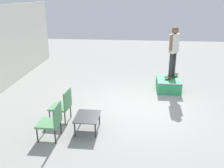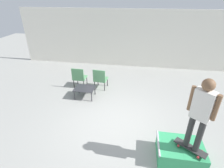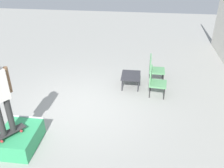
# 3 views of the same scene
# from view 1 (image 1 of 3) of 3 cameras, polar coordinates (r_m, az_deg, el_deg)

# --- Properties ---
(ground_plane) EXTENTS (24.00, 24.00, 0.00)m
(ground_plane) POSITION_cam_1_polar(r_m,az_deg,el_deg) (7.86, 6.64, -5.59)
(ground_plane) COLOR gray
(skate_ramp_box) EXTENTS (1.11, 0.83, 0.45)m
(skate_ramp_box) POSITION_cam_1_polar(r_m,az_deg,el_deg) (9.44, 12.73, -0.07)
(skate_ramp_box) COLOR #339E60
(skate_ramp_box) RESTS_ON ground_plane
(skateboard_on_ramp) EXTENTS (0.72, 0.59, 0.07)m
(skateboard_on_ramp) POSITION_cam_1_polar(r_m,az_deg,el_deg) (9.51, 13.42, 1.91)
(skateboard_on_ramp) COLOR #2D2D2D
(skateboard_on_ramp) RESTS_ON skate_ramp_box
(person_skater) EXTENTS (0.47, 0.39, 1.76)m
(person_skater) POSITION_cam_1_polar(r_m,az_deg,el_deg) (9.25, 13.95, 8.14)
(person_skater) COLOR #2D2D2D
(person_skater) RESTS_ON skateboard_on_ramp
(coffee_table) EXTENTS (0.78, 0.62, 0.41)m
(coffee_table) POSITION_cam_1_polar(r_m,az_deg,el_deg) (6.51, -5.65, -7.69)
(coffee_table) COLOR #2D2D33
(coffee_table) RESTS_ON ground_plane
(patio_chair_left) EXTENTS (0.53, 0.53, 0.92)m
(patio_chair_left) POSITION_cam_1_polar(r_m,az_deg,el_deg) (6.24, -13.52, -8.05)
(patio_chair_left) COLOR black
(patio_chair_left) RESTS_ON ground_plane
(patio_chair_right) EXTENTS (0.57, 0.57, 0.92)m
(patio_chair_right) POSITION_cam_1_polar(r_m,az_deg,el_deg) (7.03, -11.15, -4.57)
(patio_chair_right) COLOR black
(patio_chair_right) RESTS_ON ground_plane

